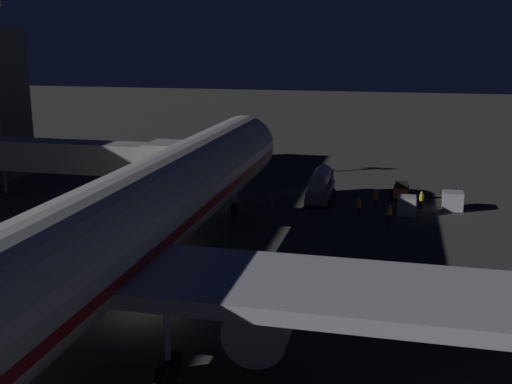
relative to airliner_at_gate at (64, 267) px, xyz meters
name	(u,v)px	position (x,y,z in m)	size (l,w,h in m)	color
ground_plane	(145,311)	(0.00, -8.14, -5.77)	(320.00, 320.00, 0.00)	#383533
airliner_at_gate	(64,267)	(0.00, 0.00, 0.00)	(51.22, 70.53, 20.59)	silver
jet_bridge	(80,157)	(12.00, -23.25, 0.07)	(22.40, 3.40, 7.37)	#9E9E99
fuel_tanker	(321,184)	(-6.77, -35.86, -4.12)	(2.46, 6.53, 3.15)	slate
baggage_tug_spare	(401,192)	(-14.50, -37.88, -4.99)	(1.86, 2.31, 1.95)	orange
baggage_container_near_belt	(407,205)	(-15.00, -32.57, -4.92)	(1.61, 1.62, 1.69)	#B7BABF
baggage_container_mid_row	(453,201)	(-19.18, -35.26, -4.92)	(1.82, 1.79, 1.70)	#B7BABF
ground_crew_near_nose_gear	(359,206)	(-10.83, -30.82, -4.81)	(0.40, 0.40, 1.74)	black
ground_crew_by_belt_loader	(390,214)	(-13.56, -28.66, -4.75)	(0.40, 0.40, 1.84)	black
ground_crew_marshaller_fwd	(376,198)	(-12.17, -34.05, -4.80)	(0.40, 0.40, 1.76)	black
ground_crew_walking_aft	(421,199)	(-16.35, -34.80, -4.84)	(0.40, 0.40, 1.68)	black
traffic_cone_nose_port	(271,199)	(-2.20, -33.98, -5.49)	(0.36, 0.36, 0.55)	orange
traffic_cone_nose_starboard	(228,197)	(2.20, -33.98, -5.49)	(0.36, 0.36, 0.55)	orange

